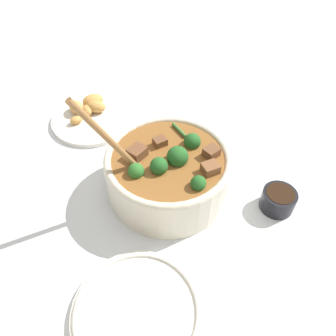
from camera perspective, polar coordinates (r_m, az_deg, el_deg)
ground_plane at (r=0.73m, az=0.00°, el=-3.66°), size 4.00×4.00×0.00m
stew_bowl at (r=0.68m, az=-0.00°, el=-0.46°), size 0.26×0.29×0.28m
condiment_bowl at (r=0.72m, az=18.66°, el=-5.17°), size 0.07×0.07×0.05m
empty_plate at (r=0.59m, az=-5.36°, el=-23.61°), size 0.22×0.22×0.02m
food_plate at (r=0.93m, az=-13.14°, el=8.99°), size 0.22×0.22×0.05m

